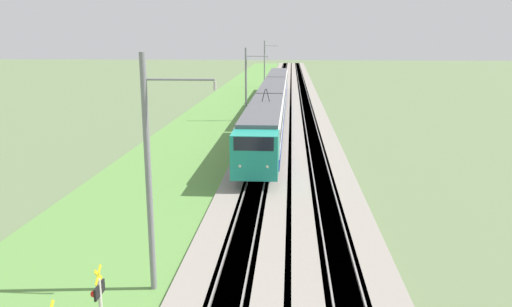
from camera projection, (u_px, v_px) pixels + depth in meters
The scene contains 10 objects.
ballast_main at pixel (273, 113), 60.77m from camera, with size 240.00×4.40×0.30m.
ballast_adjacent at pixel (308, 113), 60.49m from camera, with size 240.00×4.40×0.30m.
track_main at pixel (273, 113), 60.77m from camera, with size 240.00×1.57×0.45m.
track_adjacent at pixel (308, 113), 60.49m from camera, with size 240.00×1.57×0.45m.
grass_verge at pixel (229, 113), 61.17m from camera, with size 240.00×10.81×0.12m.
passenger_train at pixel (273, 97), 58.29m from camera, with size 60.74×2.90×5.00m.
crossing_signal_aux at pixel (100, 303), 14.28m from camera, with size 0.70×0.23×2.83m.
catenary_mast_near at pixel (150, 174), 17.36m from camera, with size 0.22×2.56×8.66m.
catenary_mast_mid at pixel (247, 84), 54.51m from camera, with size 0.22×2.56×8.06m.
catenary_mast_far at pixel (265, 64), 91.53m from camera, with size 0.22×2.56×8.56m.
Camera 1 is at (-10.31, -2.07, 9.12)m, focal length 35.00 mm.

